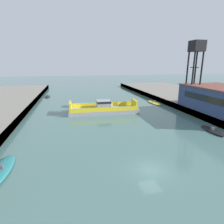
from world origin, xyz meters
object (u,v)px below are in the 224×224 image
Objects in this scene: moored_boat_near_left at (212,130)px; moored_boat_mid_left at (0,171)px; warehouse_shed at (224,99)px; chain_ferry at (103,109)px; moored_boat_mid_right at (154,103)px; crane_tower at (196,55)px; moored_boat_near_right at (48,97)px.

moored_boat_mid_left reaches higher than moored_boat_near_left.
moored_boat_mid_left is 49.14m from warehouse_shed.
chain_ferry is 26.90m from moored_boat_near_left.
moored_boat_mid_right is 20.01m from crane_tower.
moored_boat_mid_right is at bearing 116.24° from warehouse_shed.
chain_ferry is 3.51× the size of moored_boat_near_right.
moored_boat_mid_left is at bearing -90.03° from moored_boat_near_right.
crane_tower reaches higher than moored_boat_mid_left.
moored_boat_mid_left is (-17.75, -25.85, -0.78)m from chain_ferry.
crane_tower reaches higher than moored_boat_near_left.
moored_boat_near_left is at bearing -91.35° from moored_boat_mid_right.
chain_ferry is at bearing 55.52° from moored_boat_mid_left.
moored_boat_near_right is 61.46m from warehouse_shed.
warehouse_shed is (28.82, -10.81, 3.59)m from chain_ferry.
moored_boat_mid_left reaches higher than moored_boat_mid_right.
moored_boat_near_right is 0.31× the size of crane_tower.
chain_ferry is 21.11m from moored_boat_mid_right.
moored_boat_near_left is at bearing 10.08° from moored_boat_mid_left.
chain_ferry reaches higher than moored_boat_mid_right.
moored_boat_mid_left is 50.52m from crane_tower.
warehouse_shed is at bearing -63.76° from moored_boat_mid_right.
chain_ferry is 2.38× the size of moored_boat_mid_right.
moored_boat_near_left is 36.96m from moored_boat_mid_left.
moored_boat_mid_left is at bearing -137.14° from moored_boat_mid_right.
moored_boat_near_left is 0.33× the size of warehouse_shed.
moored_boat_near_right is at bearing 126.87° from moored_boat_near_left.
moored_boat_near_left is (18.63, -19.39, -0.84)m from chain_ferry.
moored_boat_mid_left is at bearing -152.16° from crane_tower.
moored_boat_near_right is (-36.36, 48.47, 0.04)m from moored_boat_near_left.
moored_boat_mid_left is 0.48× the size of crane_tower.
warehouse_shed is (10.19, 8.58, 4.42)m from moored_boat_near_left.
moored_boat_mid_right is (37.04, 34.37, -0.10)m from moored_boat_mid_left.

